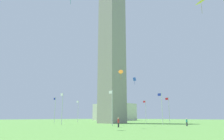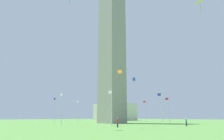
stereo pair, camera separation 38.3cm
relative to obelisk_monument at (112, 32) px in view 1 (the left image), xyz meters
name	(u,v)px [view 1 (the left image)]	position (x,y,z in m)	size (l,w,h in m)	color
ground_plane	(112,123)	(0.00, 0.00, -29.55)	(260.00, 260.00, 0.00)	#548C3D
obelisk_monument	(112,32)	(0.00, 0.00, 0.00)	(6.50, 6.50, 59.11)	gray
flagpole_n	(78,110)	(17.53, 0.00, -25.25)	(1.12, 0.14, 7.84)	silver
flagpole_ne	(55,109)	(12.41, 12.35, -25.25)	(1.12, 0.14, 7.84)	silver
flagpole_e	(62,107)	(0.06, 17.47, -25.25)	(1.12, 0.14, 7.84)	silver
flagpole_se	(112,106)	(-12.29, 12.35, -25.25)	(1.12, 0.14, 7.84)	silver
flagpole_s	(162,107)	(-17.41, 0.00, -25.25)	(1.12, 0.14, 7.84)	silver
flagpole_sw	(169,109)	(-12.29, -12.35, -25.25)	(1.12, 0.14, 7.84)	silver
flagpole_w	(146,110)	(0.06, -17.47, -25.25)	(1.12, 0.14, 7.84)	silver
flagpole_nw	(112,111)	(12.41, -12.35, -25.25)	(1.12, 0.14, 7.84)	silver
person_teal_shirt	(187,122)	(-24.95, 2.89, -28.76)	(0.32, 0.32, 1.61)	#2D2D38
person_red_shirt	(118,123)	(-18.44, 16.88, -28.70)	(0.32, 0.32, 1.72)	#2D2D38
kite_yellow_diamond	(201,2)	(-34.27, 14.12, -9.62)	(1.97, 1.92, 2.45)	yellow
kite_blue_box	(134,79)	(-18.24, 11.57, -19.87)	(0.41, 0.59, 1.53)	blue
kite_orange_delta	(121,73)	(-20.98, 18.85, -20.05)	(1.32, 1.35, 1.72)	orange
distant_building	(114,112)	(37.29, -39.33, -24.99)	(20.64, 14.59, 9.12)	beige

